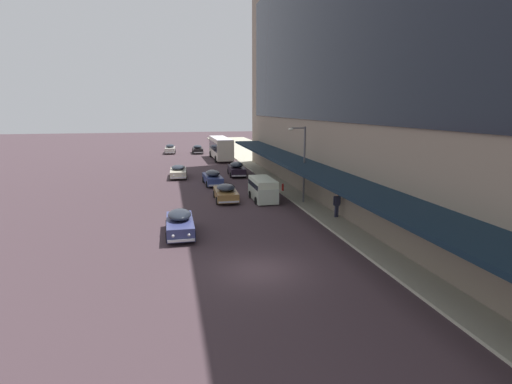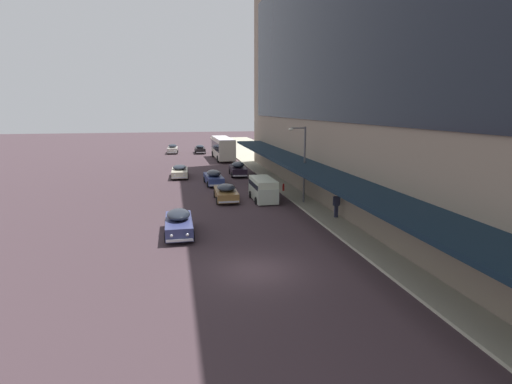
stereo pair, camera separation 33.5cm
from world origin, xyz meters
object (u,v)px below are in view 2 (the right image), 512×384
Objects in this scene: fire_hydrant at (283,187)px; pedestrian_at_kerb at (336,203)px; sedan_second_near at (238,169)px; street_lamp at (302,159)px; transit_bus_kerbside_front at (223,147)px; sedan_oncoming_front at (214,177)px; sedan_trailing_mid at (173,149)px; sedan_trailing_near at (179,223)px; sedan_oncoming_rear at (180,171)px; sedan_lead_mid at (200,149)px; sedan_lead_near at (226,192)px; vw_van at (263,188)px.

pedestrian_at_kerb is at bearing -83.16° from fire_hydrant.
sedan_second_near is 15.96m from street_lamp.
transit_bus_kerbside_front is 5.66× the size of pedestrian_at_kerb.
street_lamp is at bearing 101.18° from pedestrian_at_kerb.
sedan_oncoming_front is at bearing 115.71° from pedestrian_at_kerb.
sedan_oncoming_front is 31.62m from sedan_trailing_mid.
sedan_trailing_near is 1.00× the size of sedan_trailing_mid.
sedan_trailing_near is 12.41m from street_lamp.
transit_bus_kerbside_front is at bearing 95.65° from fire_hydrant.
sedan_oncoming_rear reaches higher than fire_hydrant.
fire_hydrant is at bearing -40.78° from sedan_oncoming_front.
transit_bus_kerbside_front is at bearing -73.19° from sedan_lead_mid.
sedan_trailing_near is at bearing -91.24° from sedan_oncoming_rear.
sedan_lead_near reaches higher than sedan_oncoming_rear.
transit_bus_kerbside_front is 28.66m from sedan_lead_near.
transit_bus_kerbside_front is 2.09× the size of sedan_second_near.
pedestrian_at_kerb reaches higher than fire_hydrant.
street_lamp is (-0.99, 5.01, 2.66)m from pedestrian_at_kerb.
sedan_trailing_near is at bearing -89.67° from sedan_trailing_mid.
sedan_oncoming_front is 12.41m from street_lamp.
sedan_oncoming_rear is at bearing 117.62° from pedestrian_at_kerb.
street_lamp reaches higher than transit_bus_kerbside_front.
sedan_second_near is at bearing -1.09° from sedan_oncoming_rear.
transit_bus_kerbside_front is 31.19m from street_lamp.
sedan_trailing_near is 21.86m from sedan_oncoming_rear.
transit_bus_kerbside_front is at bearing 83.48° from sedan_lead_near.
sedan_trailing_near is 9.83m from sedan_lead_near.
sedan_second_near is 2.70× the size of pedestrian_at_kerb.
sedan_second_near is 1.10× the size of vw_van.
vw_van is at bearing 48.53° from sedan_trailing_near.
sedan_second_near is 1.06× the size of sedan_lead_mid.
sedan_oncoming_front is at bearing 121.83° from street_lamp.
street_lamp is at bearing -84.87° from transit_bus_kerbside_front.
vw_van is 7.99m from pedestrian_at_kerb.
transit_bus_kerbside_front is 2.23× the size of sedan_lead_mid.
sedan_trailing_near is 1.01× the size of sedan_lead_near.
sedan_oncoming_front is at bearing 112.68° from vw_van.
fire_hydrant is (2.58, -26.09, -1.46)m from transit_bus_kerbside_front.
sedan_lead_mid is 36.20m from fire_hydrant.
vw_van is (7.61, -39.60, 0.30)m from sedan_trailing_mid.
sedan_second_near is 0.80× the size of street_lamp.
street_lamp is at bearing -75.81° from sedan_trailing_mid.
sedan_oncoming_rear is 2.62× the size of pedestrian_at_kerb.
pedestrian_at_kerb is (3.92, -20.40, 0.36)m from sedan_second_near.
sedan_oncoming_rear is at bearing -99.13° from sedan_lead_mid.
transit_bus_kerbside_front is 38.10m from sedan_trailing_near.
sedan_oncoming_front is at bearing 76.79° from sedan_trailing_near.
sedan_lead_mid is 1.04× the size of vw_van.
fire_hydrant is (2.69, 2.95, -0.60)m from vw_van.
street_lamp reaches higher than sedan_trailing_mid.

